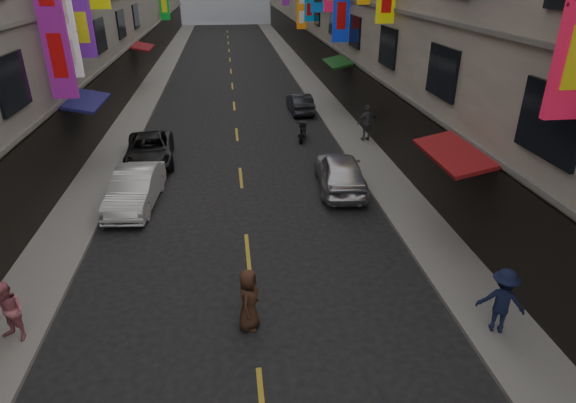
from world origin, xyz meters
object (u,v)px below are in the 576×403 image
object	(u,v)px
car_left_mid	(135,189)
car_left_far	(150,149)
scooter_far_right	(302,131)
car_right_mid	(340,171)
car_right_far	(300,103)
pedestrian_crossing	(249,300)
pedestrian_lfar	(9,312)
pedestrian_rfar	(367,123)
pedestrian_rnear	(502,301)

from	to	relation	value
car_left_mid	car_left_far	distance (m)	4.53
scooter_far_right	car_left_far	distance (m)	7.75
car_right_mid	car_right_far	distance (m)	11.56
car_left_mid	car_right_mid	size ratio (longest dim) A/B	0.96
pedestrian_crossing	car_right_mid	bearing A→B (deg)	-8.88
scooter_far_right	pedestrian_lfar	world-z (taller)	pedestrian_lfar
car_right_mid	pedestrian_rfar	bearing A→B (deg)	-110.97
pedestrian_rnear	car_right_far	bearing A→B (deg)	-60.13
car_right_mid	car_left_far	bearing A→B (deg)	-21.93
scooter_far_right	car_right_mid	xyz separation A→B (m)	(0.54, -6.34, 0.30)
pedestrian_lfar	pedestrian_rfar	xyz separation A→B (m)	(12.07, 13.23, 0.14)
car_left_far	pedestrian_rnear	xyz separation A→B (m)	(9.76, -12.78, 0.34)
car_right_far	car_right_mid	bearing A→B (deg)	87.70
scooter_far_right	car_left_far	xyz separation A→B (m)	(-7.36, -2.42, 0.18)
pedestrian_rfar	car_left_mid	bearing A→B (deg)	20.94
scooter_far_right	car_left_mid	xyz separation A→B (m)	(-7.28, -6.95, 0.25)
car_right_mid	pedestrian_rnear	world-z (taller)	pedestrian_rnear
scooter_far_right	pedestrian_rfar	distance (m)	3.31
pedestrian_lfar	car_right_far	bearing A→B (deg)	88.38
car_right_far	pedestrian_lfar	distance (m)	21.59
car_left_mid	car_right_far	distance (m)	14.52
scooter_far_right	pedestrian_rfar	size ratio (longest dim) A/B	0.98
car_right_mid	pedestrian_rfar	distance (m)	6.04
car_left_far	car_right_mid	bearing A→B (deg)	-31.44
pedestrian_crossing	scooter_far_right	bearing A→B (deg)	4.38
car_left_mid	car_right_mid	world-z (taller)	car_right_mid
car_right_mid	pedestrian_crossing	size ratio (longest dim) A/B	2.68
car_right_far	pedestrian_rnear	xyz separation A→B (m)	(1.76, -20.41, 0.38)
car_left_mid	pedestrian_rnear	world-z (taller)	pedestrian_rnear
scooter_far_right	car_right_mid	size ratio (longest dim) A/B	0.41
car_left_far	car_right_mid	xyz separation A→B (m)	(7.90, -3.93, 0.12)
pedestrian_rfar	pedestrian_crossing	bearing A→B (deg)	54.43
car_left_mid	pedestrian_rfar	xyz separation A→B (m)	(10.42, 6.05, 0.34)
car_left_mid	scooter_far_right	bearing A→B (deg)	48.32
pedestrian_rnear	pedestrian_crossing	xyz separation A→B (m)	(-5.88, 0.97, -0.15)
pedestrian_rnear	car_left_mid	bearing A→B (deg)	-15.47
car_left_far	pedestrian_rfar	xyz separation A→B (m)	(10.49, 1.52, 0.41)
car_left_mid	pedestrian_rnear	size ratio (longest dim) A/B	2.49
car_right_far	pedestrian_crossing	distance (m)	19.88
car_left_mid	pedestrian_lfar	xyz separation A→B (m)	(-1.65, -7.18, 0.21)
pedestrian_rfar	pedestrian_crossing	distance (m)	14.88
pedestrian_lfar	pedestrian_rnear	xyz separation A→B (m)	(11.34, -1.07, 0.06)
scooter_far_right	pedestrian_rnear	bearing A→B (deg)	113.41
pedestrian_lfar	pedestrian_rfar	size ratio (longest dim) A/B	0.85
car_right_far	pedestrian_lfar	bearing A→B (deg)	61.87
car_left_far	car_left_mid	bearing A→B (deg)	-94.09
car_left_mid	pedestrian_rnear	xyz separation A→B (m)	(9.69, -8.25, 0.27)
pedestrian_rfar	pedestrian_lfar	bearing A→B (deg)	38.43
car_right_far	pedestrian_lfar	size ratio (longest dim) A/B	2.28
car_left_far	pedestrian_crossing	xyz separation A→B (m)	(3.88, -11.81, 0.19)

